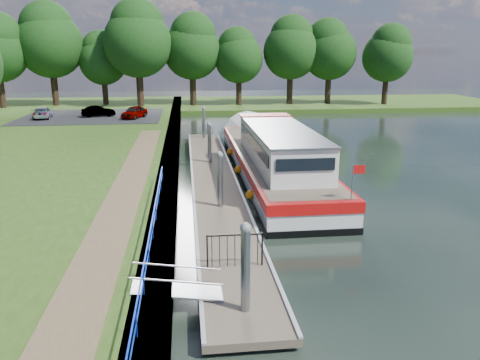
{
  "coord_description": "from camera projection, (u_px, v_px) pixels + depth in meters",
  "views": [
    {
      "loc": [
        -1.46,
        -11.8,
        7.22
      ],
      "look_at": [
        0.99,
        9.28,
        1.4
      ],
      "focal_mm": 35.0,
      "sensor_mm": 36.0,
      "label": 1
    }
  ],
  "objects": [
    {
      "name": "blue_fence",
      "position": [
        150.0,
        235.0,
        15.6
      ],
      "size": [
        0.04,
        18.04,
        0.72
      ],
      "color": "#0C2DBF",
      "rests_on": "riverbank"
    },
    {
      "name": "gangway",
      "position": [
        177.0,
        289.0,
        13.48
      ],
      "size": [
        2.58,
        1.0,
        0.92
      ],
      "color": "#A5A8AD",
      "rests_on": "ground"
    },
    {
      "name": "ground",
      "position": [
        243.0,
        313.0,
        13.38
      ],
      "size": [
        160.0,
        160.0,
        0.0
      ],
      "primitive_type": "plane",
      "color": "black",
      "rests_on": "ground"
    },
    {
      "name": "bank_edge",
      "position": [
        169.0,
        173.0,
        27.36
      ],
      "size": [
        1.1,
        90.0,
        0.78
      ],
      "primitive_type": "cube",
      "color": "#473D2D",
      "rests_on": "ground"
    },
    {
      "name": "mooring_piles",
      "position": [
        214.0,
        165.0,
        25.49
      ],
      "size": [
        0.3,
        27.3,
        3.55
      ],
      "color": "gray",
      "rests_on": "ground"
    },
    {
      "name": "far_bank",
      "position": [
        283.0,
        104.0,
        64.45
      ],
      "size": [
        60.0,
        18.0,
        0.6
      ],
      "primitive_type": "cube",
      "color": "#2B4A15",
      "rests_on": "ground"
    },
    {
      "name": "car_c",
      "position": [
        43.0,
        113.0,
        46.55
      ],
      "size": [
        1.99,
        3.99,
        1.11
      ],
      "primitive_type": "imported",
      "rotation": [
        0.0,
        0.0,
        3.26
      ],
      "color": "#999999",
      "rests_on": "carpark"
    },
    {
      "name": "gate_panel",
      "position": [
        235.0,
        246.0,
        15.18
      ],
      "size": [
        1.85,
        0.05,
        1.15
      ],
      "color": "black",
      "rests_on": "ground"
    },
    {
      "name": "footpath",
      "position": [
        120.0,
        205.0,
        20.34
      ],
      "size": [
        1.6,
        40.0,
        0.05
      ],
      "primitive_type": "cube",
      "color": "brown",
      "rests_on": "riverbank"
    },
    {
      "name": "pontoon",
      "position": [
        214.0,
        184.0,
        25.78
      ],
      "size": [
        2.5,
        30.0,
        0.56
      ],
      "color": "brown",
      "rests_on": "ground"
    },
    {
      "name": "horizon_trees",
      "position": [
        182.0,
        46.0,
        57.73
      ],
      "size": [
        54.38,
        10.03,
        12.87
      ],
      "color": "#332316",
      "rests_on": "ground"
    },
    {
      "name": "car_a",
      "position": [
        134.0,
        112.0,
        46.6
      ],
      "size": [
        2.69,
        3.83,
        1.21
      ],
      "primitive_type": "imported",
      "rotation": [
        0.0,
        0.0,
        -0.4
      ],
      "color": "#999999",
      "rests_on": "carpark"
    },
    {
      "name": "carpark",
      "position": [
        93.0,
        116.0,
        48.34
      ],
      "size": [
        14.0,
        12.0,
        0.06
      ],
      "primitive_type": "cube",
      "color": "black",
      "rests_on": "riverbank"
    },
    {
      "name": "barge",
      "position": [
        270.0,
        156.0,
        28.55
      ],
      "size": [
        4.36,
        21.15,
        4.78
      ],
      "color": "black",
      "rests_on": "ground"
    },
    {
      "name": "car_b",
      "position": [
        98.0,
        111.0,
        47.71
      ],
      "size": [
        3.5,
        2.02,
        1.09
      ],
      "primitive_type": "imported",
      "rotation": [
        0.0,
        0.0,
        1.85
      ],
      "color": "#999999",
      "rests_on": "carpark"
    }
  ]
}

